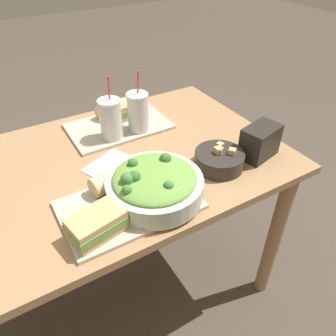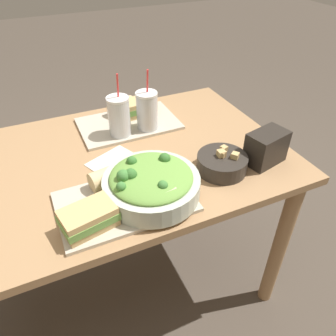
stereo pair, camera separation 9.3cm
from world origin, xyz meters
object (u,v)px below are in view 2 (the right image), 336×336
object	(u,v)px
salad_bowl	(151,183)
baguette_near	(110,176)
soup_bowl	(222,163)
napkin_folded	(113,161)
sandwich_far	(136,108)
baguette_far	(122,106)
drink_cup_red	(147,112)
sandwich_near	(88,218)
chip_bag	(266,147)
drink_cup_dark	(119,117)

from	to	relation	value
salad_bowl	baguette_near	world-z (taller)	salad_bowl
baguette_near	salad_bowl	bearing A→B (deg)	-145.73
soup_bowl	napkin_folded	distance (m)	0.38
salad_bowl	napkin_folded	size ratio (longest dim) A/B	1.48
soup_bowl	sandwich_far	distance (m)	0.50
baguette_far	sandwich_far	bearing A→B (deg)	-147.94
drink_cup_red	sandwich_far	bearing A→B (deg)	91.09
sandwich_near	baguette_near	distance (m)	0.19
sandwich_near	sandwich_far	world-z (taller)	same
soup_bowl	baguette_far	world-z (taller)	soup_bowl
soup_bowl	chip_bag	world-z (taller)	chip_bag
drink_cup_red	sandwich_near	bearing A→B (deg)	-128.43
baguette_near	baguette_far	world-z (taller)	same
drink_cup_dark	chip_bag	xyz separation A→B (m)	(0.41, -0.37, -0.03)
salad_bowl	drink_cup_red	xyz separation A→B (m)	(0.14, 0.38, 0.03)
baguette_near	napkin_folded	size ratio (longest dim) A/B	0.67
soup_bowl	sandwich_far	world-z (taller)	soup_bowl
baguette_near	baguette_far	distance (m)	0.48
baguette_far	baguette_near	bearing A→B (deg)	137.80
salad_bowl	sandwich_near	world-z (taller)	salad_bowl
sandwich_near	chip_bag	xyz separation A→B (m)	(0.64, 0.06, 0.01)
sandwich_near	chip_bag	bearing A→B (deg)	-6.01
soup_bowl	baguette_far	xyz separation A→B (m)	(-0.18, 0.52, 0.01)
baguette_near	chip_bag	world-z (taller)	chip_bag
baguette_near	drink_cup_red	xyz separation A→B (m)	(0.24, 0.28, 0.04)
baguette_far	drink_cup_dark	size ratio (longest dim) A/B	0.52
baguette_far	napkin_folded	xyz separation A→B (m)	(-0.14, -0.32, -0.04)
soup_bowl	drink_cup_red	xyz separation A→B (m)	(-0.13, 0.35, 0.05)
sandwich_far	napkin_folded	world-z (taller)	sandwich_far
drink_cup_red	napkin_folded	bearing A→B (deg)	-142.33
drink_cup_dark	drink_cup_red	distance (m)	0.11
napkin_folded	drink_cup_dark	bearing A→B (deg)	62.16
salad_bowl	drink_cup_dark	world-z (taller)	drink_cup_dark
baguette_near	baguette_far	bearing A→B (deg)	-33.57
drink_cup_dark	napkin_folded	distance (m)	0.19
soup_bowl	baguette_near	world-z (taller)	soup_bowl
salad_bowl	baguette_near	size ratio (longest dim) A/B	2.21
sandwich_far	napkin_folded	size ratio (longest dim) A/B	0.85
baguette_near	sandwich_far	bearing A→B (deg)	-41.05
baguette_near	napkin_folded	xyz separation A→B (m)	(0.05, 0.13, -0.04)
baguette_far	drink_cup_red	xyz separation A→B (m)	(0.05, -0.17, 0.04)
soup_bowl	sandwich_far	size ratio (longest dim) A/B	1.00
sandwich_near	napkin_folded	distance (m)	0.32
sandwich_near	baguette_far	distance (m)	0.67
salad_bowl	sandwich_near	xyz separation A→B (m)	(-0.20, -0.05, -0.01)
sandwich_near	chip_bag	distance (m)	0.64
soup_bowl	sandwich_near	xyz separation A→B (m)	(-0.47, -0.08, 0.01)
sandwich_far	chip_bag	xyz separation A→B (m)	(0.30, -0.50, 0.01)
drink_cup_dark	napkin_folded	xyz separation A→B (m)	(-0.08, -0.15, -0.08)
salad_bowl	sandwich_near	distance (m)	0.21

